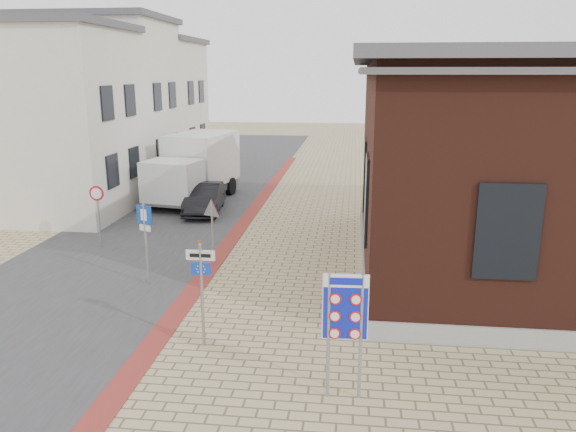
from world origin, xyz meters
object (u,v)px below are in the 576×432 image
at_px(parking_sign, 145,229).
at_px(box_truck, 195,167).
at_px(essen_sign, 201,279).
at_px(sedan, 205,198).
at_px(bollard, 200,257).
at_px(border_sign, 345,310).

bearing_deg(parking_sign, box_truck, 121.74).
bearing_deg(box_truck, essen_sign, -64.12).
height_order(sedan, essen_sign, essen_sign).
height_order(parking_sign, bollard, parking_sign).
relative_size(border_sign, parking_sign, 1.02).
height_order(border_sign, essen_sign, border_sign).
xyz_separation_m(essen_sign, parking_sign, (-2.70, 3.64, 0.06)).
bearing_deg(border_sign, box_truck, 112.49).
height_order(essen_sign, parking_sign, parking_sign).
bearing_deg(essen_sign, parking_sign, 126.59).
distance_m(box_truck, essen_sign, 15.61).
bearing_deg(border_sign, bollard, 123.47).
bearing_deg(box_truck, sedan, -56.37).
bearing_deg(parking_sign, essen_sign, -30.24).
bearing_deg(border_sign, essen_sign, 149.19).
xyz_separation_m(parking_sign, bollard, (1.34, 1.06, -1.17)).
relative_size(sedan, parking_sign, 1.61).
distance_m(sedan, essen_sign, 12.99).
bearing_deg(sedan, bollard, -81.80).
relative_size(sedan, essen_sign, 1.63).
bearing_deg(essen_sign, sedan, 104.81).
distance_m(border_sign, parking_sign, 8.10).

